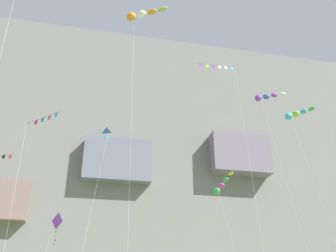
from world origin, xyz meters
name	(u,v)px	position (x,y,z in m)	size (l,w,h in m)	color
cliff_face	(112,176)	(0.02, 65.27, 27.82)	(180.00, 28.37, 55.66)	slate
kite_delta_far_left	(110,141)	(-2.49, 29.62, 20.51)	(3.70, 6.84, 21.19)	blue
kite_windsock_low_left	(221,186)	(8.99, 24.53, 14.21)	(2.83, 5.26, 14.91)	green
kite_diamond_high_right	(57,223)	(-8.08, 39.07, 12.61)	(3.44, 6.23, 14.06)	purple
kite_banner_low_right	(38,134)	(-9.42, 21.96, 17.25)	(3.32, 4.16, 19.03)	black
kite_windsock_mid_center	(266,97)	(15.31, 24.35, 25.59)	(3.68, 4.77, 26.10)	purple
kite_windsock_low_center	(141,15)	(-0.44, 21.77, 33.13)	(4.62, 4.03, 33.90)	orange
kite_banner_upper_right	(226,98)	(7.38, 17.45, 20.59)	(4.32, 1.94, 24.40)	black
kite_windsock_far_right	(295,114)	(22.17, 29.34, 26.58)	(2.71, 5.68, 27.24)	#38B2D1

